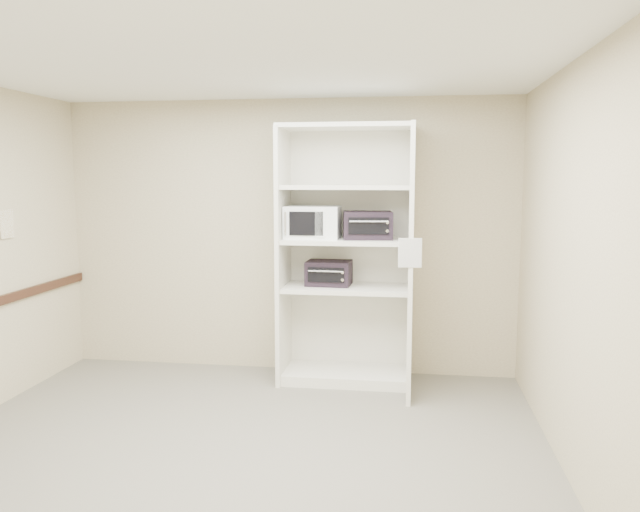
# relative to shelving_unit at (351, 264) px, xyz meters

# --- Properties ---
(floor) EXTENTS (4.50, 4.00, 0.01)m
(floor) POSITION_rel_shelving_unit_xyz_m (-0.67, -1.70, -1.13)
(floor) COLOR #69655B
(floor) RESTS_ON ground
(ceiling) EXTENTS (4.50, 4.00, 0.01)m
(ceiling) POSITION_rel_shelving_unit_xyz_m (-0.67, -1.70, 1.57)
(ceiling) COLOR white
(wall_back) EXTENTS (4.50, 0.02, 2.70)m
(wall_back) POSITION_rel_shelving_unit_xyz_m (-0.67, 0.30, 0.22)
(wall_back) COLOR beige
(wall_back) RESTS_ON ground
(wall_front) EXTENTS (4.50, 0.02, 2.70)m
(wall_front) POSITION_rel_shelving_unit_xyz_m (-0.67, -3.70, 0.22)
(wall_front) COLOR beige
(wall_front) RESTS_ON ground
(wall_right) EXTENTS (0.02, 4.00, 2.70)m
(wall_right) POSITION_rel_shelving_unit_xyz_m (1.58, -1.70, 0.22)
(wall_right) COLOR beige
(wall_right) RESTS_ON ground
(shelving_unit) EXTENTS (1.24, 0.92, 2.42)m
(shelving_unit) POSITION_rel_shelving_unit_xyz_m (0.00, 0.00, 0.00)
(shelving_unit) COLOR silver
(shelving_unit) RESTS_ON floor
(microwave) EXTENTS (0.51, 0.38, 0.30)m
(microwave) POSITION_rel_shelving_unit_xyz_m (-0.36, 0.00, 0.39)
(microwave) COLOR white
(microwave) RESTS_ON shelving_unit
(toaster_oven_upper) EXTENTS (0.48, 0.39, 0.26)m
(toaster_oven_upper) POSITION_rel_shelving_unit_xyz_m (0.15, 0.01, 0.37)
(toaster_oven_upper) COLOR black
(toaster_oven_upper) RESTS_ON shelving_unit
(toaster_oven_lower) EXTENTS (0.43, 0.33, 0.23)m
(toaster_oven_lower) POSITION_rel_shelving_unit_xyz_m (-0.21, 0.04, -0.10)
(toaster_oven_lower) COLOR black
(toaster_oven_lower) RESTS_ON shelving_unit
(paper_sign) EXTENTS (0.19, 0.02, 0.24)m
(paper_sign) POSITION_rel_shelving_unit_xyz_m (0.55, -0.63, 0.19)
(paper_sign) COLOR white
(paper_sign) RESTS_ON shelving_unit
(wall_poster) EXTENTS (0.01, 0.18, 0.25)m
(wall_poster) POSITION_rel_shelving_unit_xyz_m (-2.90, -0.86, 0.41)
(wall_poster) COLOR white
(wall_poster) RESTS_ON wall_left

